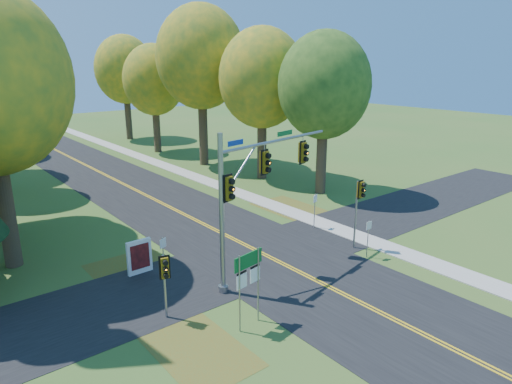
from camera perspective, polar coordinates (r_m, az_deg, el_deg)
ground at (r=24.34m, az=4.13°, el=-9.34°), size 160.00×160.00×0.00m
road_main at (r=24.33m, az=4.13°, el=-9.32°), size 8.00×160.00×0.02m
road_cross at (r=25.69m, az=1.08°, el=-7.85°), size 60.00×6.00×0.02m
centerline_left at (r=24.27m, az=3.96°, el=-9.36°), size 0.10×160.00×0.01m
centerline_right at (r=24.39m, az=4.31°, el=-9.22°), size 0.10×160.00×0.01m
sidewalk_east at (r=28.58m, az=13.35°, el=-5.70°), size 1.60×160.00×0.06m
leaf_patch_w_near at (r=24.14m, az=-14.23°, el=-10.04°), size 4.00×6.00×0.00m
leaf_patch_e at (r=32.73m, az=5.76°, el=-2.54°), size 3.50×8.00×0.00m
leaf_patch_w_far at (r=18.32m, az=-7.43°, el=-18.81°), size 3.00×5.00×0.00m
tree_e_a at (r=36.42m, az=8.53°, el=12.96°), size 7.20×7.20×12.73m
tree_e_b at (r=40.95m, az=0.78°, el=13.99°), size 7.60×7.60×13.33m
tree_e_c at (r=46.87m, az=-6.88°, el=16.31°), size 8.80×8.80×15.79m
tree_e_d at (r=54.63m, az=-12.63°, el=13.47°), size 7.00×7.00×12.32m
tree_e_e at (r=64.83m, az=-16.07°, el=14.46°), size 7.80×7.80×13.74m
traffic_mast at (r=21.53m, az=-0.47°, el=0.97°), size 8.14×2.05×7.50m
east_signal_pole at (r=26.09m, az=12.81°, el=-0.64°), size 0.47×0.55×4.09m
ped_signal_pole at (r=19.16m, az=-11.33°, el=-9.81°), size 0.45×0.54×2.92m
route_sign_cluster at (r=18.34m, az=-0.93°, el=-10.20°), size 1.52×0.31×3.30m
info_kiosk at (r=24.00m, az=-14.37°, el=-7.87°), size 1.30×0.22×1.80m
reg_sign_e_north at (r=29.31m, az=7.37°, el=-1.59°), size 0.43×0.15×2.32m
reg_sign_e_south at (r=25.58m, az=13.87°, el=-4.89°), size 0.41×0.06×2.16m
reg_sign_w at (r=22.74m, az=-11.52°, el=-7.23°), size 0.41×0.20×2.28m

